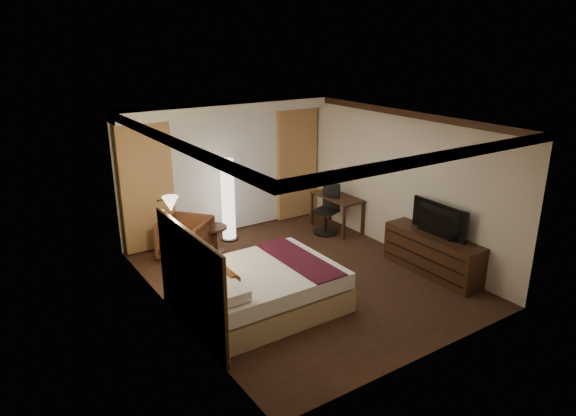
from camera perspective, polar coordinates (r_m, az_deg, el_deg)
floor at (r=8.89m, az=1.44°, el=-7.73°), size 4.50×5.50×0.01m
ceiling at (r=8.06m, az=1.60°, el=9.72°), size 4.50×5.50×0.01m
back_wall at (r=10.65m, az=-7.05°, el=4.40°), size 4.50×0.02×2.70m
left_wall at (r=7.39m, az=-12.92°, el=-2.47°), size 0.02×5.50×2.70m
right_wall at (r=9.80m, az=12.36°, el=2.83°), size 0.02×5.50×2.70m
crown_molding at (r=8.07m, az=1.60°, el=9.30°), size 4.50×5.50×0.12m
soffit at (r=10.20m, az=-6.68°, el=10.94°), size 4.50×0.50×0.20m
curtain_sheer at (r=10.61m, az=-6.83°, el=3.79°), size 2.48×0.04×2.45m
curtain_left_drape at (r=9.94m, az=-15.42°, el=2.21°), size 1.00×0.14×2.45m
curtain_right_drape at (r=11.40m, az=0.95°, el=4.98°), size 1.00×0.14×2.45m
wall_sconce at (r=7.67m, az=-12.92°, el=0.45°), size 0.24×0.24×0.24m
bed at (r=7.84m, az=-2.87°, el=-8.93°), size 2.23×1.74×0.65m
headboard at (r=7.20m, az=-10.69°, el=-8.10°), size 0.12×2.04×1.50m
armchair at (r=9.65m, az=-11.34°, el=-3.13°), size 1.13×1.14×0.85m
side_table at (r=9.86m, az=-8.14°, el=-3.50°), size 0.48×0.48×0.53m
floor_lamp at (r=10.26m, az=-6.68°, el=0.91°), size 0.35×0.35×1.69m
desk at (r=10.92m, az=5.43°, el=-0.53°), size 0.55×1.19×0.75m
desk_lamp at (r=11.08m, az=4.07°, el=2.76°), size 0.18×0.18×0.34m
office_chair at (r=10.63m, az=4.24°, el=-0.14°), size 0.65×0.65×1.06m
dresser at (r=9.25m, az=15.74°, el=-4.93°), size 0.50×1.85×0.72m
television at (r=8.98m, az=16.00°, el=-0.92°), size 0.69×1.17×0.15m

